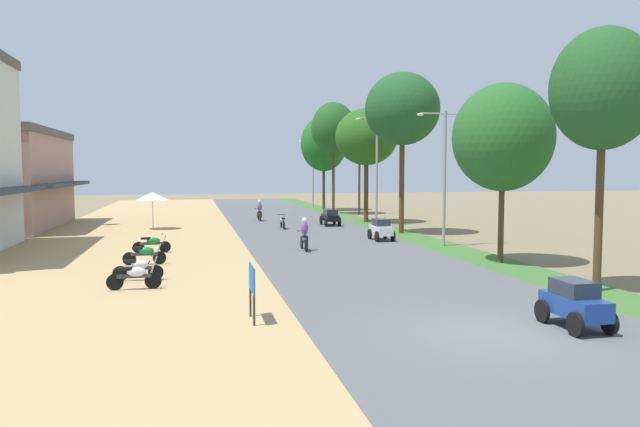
{
  "coord_description": "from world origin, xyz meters",
  "views": [
    {
      "loc": [
        -7.24,
        -13.39,
        4.1
      ],
      "look_at": [
        -0.98,
        16.02,
        1.91
      ],
      "focal_mm": 33.93,
      "sensor_mm": 36.0,
      "label": 1
    }
  ],
  "objects_px": {
    "street_signboard": "(252,282)",
    "streetlamp_near": "(445,168)",
    "vendor_umbrella": "(153,196)",
    "utility_pole_near": "(359,163)",
    "streetlamp_far": "(313,168)",
    "car_hatchback_white": "(381,229)",
    "parked_motorbike_fourth": "(152,243)",
    "motorbike_foreground_rider": "(304,235)",
    "median_tree_sixth": "(324,144)",
    "median_tree_second": "(503,137)",
    "streetlamp_mid": "(377,163)",
    "parked_motorbike_nearest": "(135,275)",
    "parked_motorbike_third": "(145,253)",
    "median_tree_fourth": "(366,137)",
    "motorbike_ahead_third": "(259,211)",
    "car_sedan_black": "(330,216)",
    "motorbike_ahead_second": "(283,221)",
    "median_tree_nearest": "(603,90)",
    "median_tree_third": "(402,109)",
    "parked_motorbike_second": "(139,267)",
    "car_hatchback_blue": "(575,302)",
    "median_tree_fifth": "(333,128)"
  },
  "relations": [
    {
      "from": "motorbike_foreground_rider",
      "to": "median_tree_second",
      "type": "bearing_deg",
      "value": -35.63
    },
    {
      "from": "median_tree_fourth",
      "to": "car_hatchback_white",
      "type": "height_order",
      "value": "median_tree_fourth"
    },
    {
      "from": "median_tree_second",
      "to": "streetlamp_near",
      "type": "bearing_deg",
      "value": 90.6
    },
    {
      "from": "vendor_umbrella",
      "to": "median_tree_second",
      "type": "xyz_separation_m",
      "value": [
        15.7,
        -18.4,
        3.16
      ]
    },
    {
      "from": "median_tree_third",
      "to": "car_hatchback_white",
      "type": "bearing_deg",
      "value": -124.67
    },
    {
      "from": "parked_motorbike_second",
      "to": "streetlamp_mid",
      "type": "relative_size",
      "value": 0.23
    },
    {
      "from": "car_hatchback_white",
      "to": "parked_motorbike_fourth",
      "type": "bearing_deg",
      "value": -168.33
    },
    {
      "from": "parked_motorbike_nearest",
      "to": "car_hatchback_blue",
      "type": "bearing_deg",
      "value": -33.65
    },
    {
      "from": "median_tree_fourth",
      "to": "median_tree_sixth",
      "type": "distance_m",
      "value": 14.48
    },
    {
      "from": "parked_motorbike_nearest",
      "to": "vendor_umbrella",
      "type": "distance_m",
      "value": 21.38
    },
    {
      "from": "parked_motorbike_third",
      "to": "car_sedan_black",
      "type": "bearing_deg",
      "value": 53.48
    },
    {
      "from": "street_signboard",
      "to": "streetlamp_near",
      "type": "distance_m",
      "value": 18.28
    },
    {
      "from": "parked_motorbike_second",
      "to": "median_tree_fifth",
      "type": "relative_size",
      "value": 0.18
    },
    {
      "from": "median_tree_third",
      "to": "streetlamp_near",
      "type": "relative_size",
      "value": 1.43
    },
    {
      "from": "median_tree_nearest",
      "to": "median_tree_third",
      "type": "distance_m",
      "value": 18.81
    },
    {
      "from": "median_tree_second",
      "to": "motorbike_foreground_rider",
      "type": "relative_size",
      "value": 4.3
    },
    {
      "from": "median_tree_second",
      "to": "motorbike_foreground_rider",
      "type": "distance_m",
      "value": 10.5
    },
    {
      "from": "motorbike_foreground_rider",
      "to": "median_tree_sixth",
      "type": "bearing_deg",
      "value": 75.82
    },
    {
      "from": "median_tree_fifth",
      "to": "car_sedan_black",
      "type": "relative_size",
      "value": 4.49
    },
    {
      "from": "median_tree_fourth",
      "to": "streetlamp_near",
      "type": "height_order",
      "value": "median_tree_fourth"
    },
    {
      "from": "median_tree_fifth",
      "to": "streetlamp_mid",
      "type": "relative_size",
      "value": 1.3
    },
    {
      "from": "utility_pole_near",
      "to": "motorbike_foreground_rider",
      "type": "xyz_separation_m",
      "value": [
        -9.48,
        -23.62,
        -3.82
      ]
    },
    {
      "from": "streetlamp_mid",
      "to": "car_hatchback_blue",
      "type": "distance_m",
      "value": 28.78
    },
    {
      "from": "median_tree_fifth",
      "to": "utility_pole_near",
      "type": "bearing_deg",
      "value": -17.3
    },
    {
      "from": "motorbike_foreground_rider",
      "to": "motorbike_ahead_third",
      "type": "distance_m",
      "value": 18.0
    },
    {
      "from": "streetlamp_mid",
      "to": "utility_pole_near",
      "type": "xyz_separation_m",
      "value": [
        1.88,
        11.27,
        0.1
      ]
    },
    {
      "from": "streetlamp_far",
      "to": "streetlamp_mid",
      "type": "bearing_deg",
      "value": -90.0
    },
    {
      "from": "car_sedan_black",
      "to": "utility_pole_near",
      "type": "bearing_deg",
      "value": 64.22
    },
    {
      "from": "median_tree_second",
      "to": "car_hatchback_blue",
      "type": "height_order",
      "value": "median_tree_second"
    },
    {
      "from": "median_tree_fourth",
      "to": "car_hatchback_white",
      "type": "bearing_deg",
      "value": -102.35
    },
    {
      "from": "street_signboard",
      "to": "streetlamp_mid",
      "type": "distance_m",
      "value": 28.45
    },
    {
      "from": "parked_motorbike_nearest",
      "to": "parked_motorbike_third",
      "type": "distance_m",
      "value": 5.46
    },
    {
      "from": "median_tree_fifth",
      "to": "streetlamp_far",
      "type": "distance_m",
      "value": 11.85
    },
    {
      "from": "parked_motorbike_nearest",
      "to": "median_tree_third",
      "type": "distance_m",
      "value": 22.64
    },
    {
      "from": "median_tree_second",
      "to": "streetlamp_far",
      "type": "distance_m",
      "value": 41.15
    },
    {
      "from": "median_tree_fourth",
      "to": "motorbike_ahead_second",
      "type": "bearing_deg",
      "value": -150.51
    },
    {
      "from": "utility_pole_near",
      "to": "motorbike_ahead_second",
      "type": "bearing_deg",
      "value": -125.8
    },
    {
      "from": "vendor_umbrella",
      "to": "median_tree_fifth",
      "type": "bearing_deg",
      "value": 36.81
    },
    {
      "from": "vendor_umbrella",
      "to": "motorbike_ahead_second",
      "type": "relative_size",
      "value": 1.4
    },
    {
      "from": "parked_motorbike_nearest",
      "to": "parked_motorbike_second",
      "type": "xyz_separation_m",
      "value": [
        -0.01,
        1.68,
        0.0
      ]
    },
    {
      "from": "street_signboard",
      "to": "median_tree_fifth",
      "type": "distance_m",
      "value": 39.94
    },
    {
      "from": "vendor_umbrella",
      "to": "utility_pole_near",
      "type": "distance_m",
      "value": 20.67
    },
    {
      "from": "motorbike_ahead_second",
      "to": "streetlamp_far",
      "type": "bearing_deg",
      "value": 73.94
    },
    {
      "from": "streetlamp_near",
      "to": "car_hatchback_blue",
      "type": "bearing_deg",
      "value": -102.39
    },
    {
      "from": "parked_motorbike_third",
      "to": "median_tree_sixth",
      "type": "relative_size",
      "value": 0.19
    },
    {
      "from": "parked_motorbike_fourth",
      "to": "median_tree_second",
      "type": "relative_size",
      "value": 0.23
    },
    {
      "from": "median_tree_fourth",
      "to": "median_tree_fifth",
      "type": "bearing_deg",
      "value": 92.94
    },
    {
      "from": "parked_motorbike_second",
      "to": "motorbike_foreground_rider",
      "type": "relative_size",
      "value": 1.0
    },
    {
      "from": "streetlamp_far",
      "to": "utility_pole_near",
      "type": "xyz_separation_m",
      "value": [
        1.88,
        -12.02,
        0.37
      ]
    },
    {
      "from": "vendor_umbrella",
      "to": "motorbike_ahead_third",
      "type": "xyz_separation_m",
      "value": [
        7.78,
        5.09,
        -1.45
      ]
    }
  ]
}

